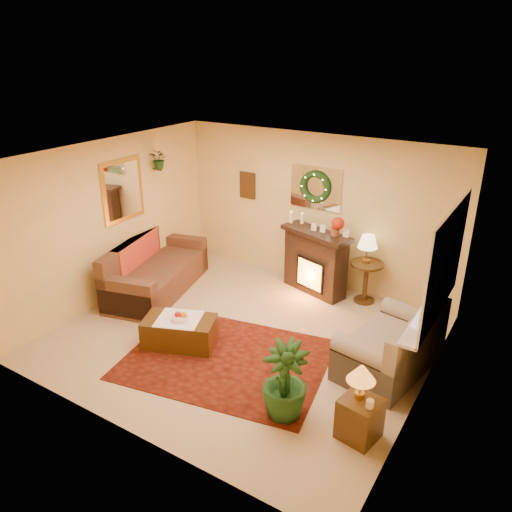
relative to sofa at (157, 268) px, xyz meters
The scene contains 31 objects.
floor 2.14m from the sofa, 12.97° to the right, with size 5.00×5.00×0.00m, color beige.
ceiling 3.02m from the sofa, 12.97° to the right, with size 5.00×5.00×0.00m, color white.
wall_back 2.84m from the sofa, 41.11° to the left, with size 5.00×5.00×0.00m, color #EFD88C.
wall_front 3.51m from the sofa, 53.13° to the right, with size 5.00×5.00×0.00m, color #EFD88C.
wall_left 1.09m from the sofa, 134.40° to the right, with size 4.50×4.50×0.00m, color #EFD88C.
wall_right 4.65m from the sofa, ahead, with size 4.50×4.50×0.00m, color #EFD88C.
area_rug 2.43m from the sofa, 26.02° to the right, with size 2.62×1.96×0.01m, color #520607.
sofa is the anchor object (origin of this frame).
red_throw 0.17m from the sofa, 118.35° to the left, with size 0.76×1.24×0.02m, color red.
fireplace 2.67m from the sofa, 31.85° to the left, with size 1.11×0.35×1.02m, color black.
poinsettia 3.09m from the sofa, 27.36° to the left, with size 0.20×0.20×0.20m, color #B0220B.
mantel_candle_a 2.41m from the sofa, 36.69° to the left, with size 0.06×0.06×0.19m, color white.
mantel_candle_b 2.57m from the sofa, 34.82° to the left, with size 0.06×0.06×0.17m, color silver.
mantel_mirror 2.98m from the sofa, 40.79° to the left, with size 0.92×0.02×0.72m, color white.
wreath 2.96m from the sofa, 40.14° to the left, with size 0.55×0.55×0.11m, color #194719.
wall_art 2.20m from the sofa, 68.60° to the left, with size 0.32×0.03×0.48m, color #381E11.
gold_mirror 1.40m from the sofa, 158.91° to the right, with size 0.03×0.84×1.00m, color gold.
hanging_plant 1.67m from the sofa, 117.34° to the left, with size 0.33×0.28×0.36m, color #194719.
loveseat 4.04m from the sofa, ahead, with size 0.87×1.50×0.87m, color gray.
window_frame 4.66m from the sofa, ahead, with size 0.03×1.86×1.36m, color white.
window_glass 4.65m from the sofa, ahead, with size 0.02×1.70×1.22m, color black.
window_sill 4.44m from the sofa, ahead, with size 0.22×1.86×0.04m, color white.
mini_tree 4.49m from the sofa, ahead, with size 0.21×0.21×0.32m, color #DAD8FF.
sill_plant 4.55m from the sofa, 10.22° to the left, with size 0.29×0.24×0.53m, color #17531D.
side_table_round 3.47m from the sofa, 25.69° to the left, with size 0.53×0.53×0.69m, color black.
lamp_cream 3.47m from the sofa, 25.81° to the left, with size 0.31×0.31×0.48m, color #F7D996.
end_table_square 4.43m from the sofa, 19.30° to the right, with size 0.39×0.39×0.48m, color #342316.
lamp_tiffany 4.39m from the sofa, 19.02° to the right, with size 0.31×0.31×0.45m, color #D54D0D.
coffee_table 1.79m from the sofa, 38.13° to the right, with size 0.98×0.54×0.41m, color #4C2920.
fruit_bowl 1.82m from the sofa, 37.72° to the right, with size 0.24×0.24×0.05m, color silver.
floor_palm 3.69m from the sofa, 25.45° to the right, with size 1.57×1.57×2.80m, color #143511.
Camera 1 is at (3.41, -5.13, 3.91)m, focal length 35.00 mm.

